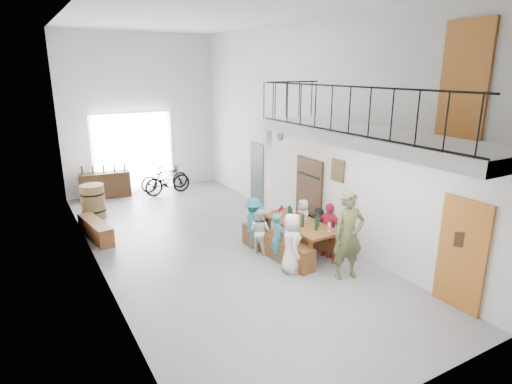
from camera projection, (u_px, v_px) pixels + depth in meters
floor at (214, 245)px, 10.80m from camera, size 12.00×12.00×0.00m
room_walls at (210, 102)px, 9.81m from camera, size 12.00×12.00×12.00m
gateway_portal at (133, 153)px, 15.17m from camera, size 2.80×0.08×2.80m
right_wall_decor at (350, 181)px, 10.05m from camera, size 0.07×8.28×5.07m
balcony at (369, 139)px, 8.32m from camera, size 1.52×5.62×4.00m
tasting_table at (299, 225)px, 10.15m from camera, size 0.90×2.12×0.79m
bench_inner at (276, 246)px, 10.07m from camera, size 0.63×2.32×0.53m
bench_wall at (315, 239)px, 10.61m from camera, size 0.39×1.81×0.41m
tableware at (302, 217)px, 10.04m from camera, size 0.46×1.62×0.35m
side_bench at (96, 230)px, 11.14m from camera, size 0.63×1.76×0.48m
oak_barrel at (93, 202)px, 12.62m from camera, size 0.69×0.69×1.02m
serving_counter at (105, 185)px, 14.67m from camera, size 1.70×0.61×0.88m
counter_bottles at (104, 169)px, 14.50m from camera, size 1.41×0.27×0.28m
guest_left_a at (291, 243)px, 9.21m from camera, size 0.62×0.76×1.33m
guest_left_b at (277, 237)px, 9.79m from camera, size 0.39×0.48×1.14m
guest_left_c at (260, 231)px, 10.22m from camera, size 0.60×0.66×1.10m
guest_left_d at (253, 223)px, 10.51m from camera, size 0.70×0.92×1.27m
guest_right_a at (329, 229)px, 10.04m from camera, size 0.52×0.82×1.30m
guest_right_b at (318, 228)px, 10.52m from camera, size 0.45×1.00×1.04m
guest_right_c at (303, 219)px, 11.13m from camera, size 0.35×0.52×1.05m
host_standing at (348, 235)px, 8.89m from camera, size 0.78×0.59×1.90m
potted_plant at (286, 217)px, 12.26m from camera, size 0.41×0.38×0.37m
bicycle_near at (164, 178)px, 15.55m from camera, size 1.84×0.78×0.94m
bicycle_far at (168, 180)px, 15.03m from camera, size 1.75×0.67×1.02m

